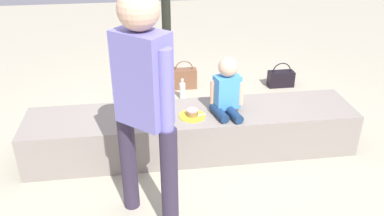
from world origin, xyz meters
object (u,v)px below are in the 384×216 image
at_px(cake_plate, 192,114).
at_px(party_cup_red, 159,99).
at_px(handbag_black_leather, 281,78).
at_px(handbag_brown_canvas, 184,78).
at_px(water_bottle_near_gift, 182,90).
at_px(adult_standing, 144,94).
at_px(child_seated, 227,89).
at_px(gift_bag, 128,89).

distance_m(cake_plate, party_cup_red, 1.13).
bearing_deg(handbag_black_leather, cake_plate, -133.66).
relative_size(handbag_black_leather, handbag_brown_canvas, 0.88).
bearing_deg(cake_plate, water_bottle_near_gift, 87.69).
relative_size(water_bottle_near_gift, party_cup_red, 2.28).
bearing_deg(water_bottle_near_gift, adult_standing, -103.52).
height_order(child_seated, adult_standing, adult_standing).
height_order(gift_bag, handbag_black_leather, gift_bag).
bearing_deg(child_seated, cake_plate, -172.53).
relative_size(adult_standing, water_bottle_near_gift, 6.61).
height_order(adult_standing, water_bottle_near_gift, adult_standing).
relative_size(gift_bag, handbag_black_leather, 1.04).
xyz_separation_m(cake_plate, handbag_black_leather, (1.25, 1.31, -0.30)).
distance_m(cake_plate, handbag_black_leather, 1.83).
relative_size(adult_standing, cake_plate, 7.03).
bearing_deg(adult_standing, cake_plate, 60.80).
bearing_deg(water_bottle_near_gift, party_cup_red, -165.05).
bearing_deg(party_cup_red, water_bottle_near_gift, 14.95).
xyz_separation_m(gift_bag, water_bottle_near_gift, (0.60, -0.06, -0.02)).
bearing_deg(child_seated, gift_bag, 126.59).
bearing_deg(adult_standing, water_bottle_near_gift, 76.48).
relative_size(water_bottle_near_gift, handbag_black_leather, 0.80).
height_order(water_bottle_near_gift, party_cup_red, water_bottle_near_gift).
relative_size(child_seated, handbag_black_leather, 1.61).
distance_m(handbag_black_leather, handbag_brown_canvas, 1.15).
relative_size(cake_plate, handbag_black_leather, 0.75).
distance_m(gift_bag, party_cup_red, 0.36).
xyz_separation_m(cake_plate, gift_bag, (-0.55, 1.18, -0.27)).
bearing_deg(handbag_brown_canvas, cake_plate, -94.01).
xyz_separation_m(adult_standing, handbag_black_leather, (1.64, 2.01, -0.85)).
bearing_deg(gift_bag, child_seated, -53.41).
distance_m(adult_standing, gift_bag, 2.06).
relative_size(party_cup_red, handbag_black_leather, 0.35).
xyz_separation_m(water_bottle_near_gift, handbag_brown_canvas, (0.05, 0.29, 0.01)).
bearing_deg(water_bottle_near_gift, cake_plate, -92.31).
relative_size(cake_plate, gift_bag, 0.72).
distance_m(gift_bag, handbag_brown_canvas, 0.69).
height_order(party_cup_red, handbag_brown_canvas, handbag_brown_canvas).
bearing_deg(party_cup_red, handbag_black_leather, 9.90).
relative_size(child_seated, handbag_brown_canvas, 1.42).
bearing_deg(handbag_brown_canvas, adult_standing, -103.11).
bearing_deg(cake_plate, handbag_black_leather, 46.34).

